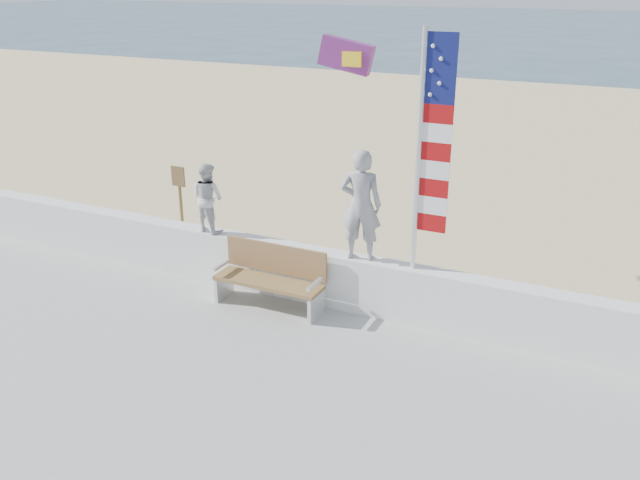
{
  "coord_description": "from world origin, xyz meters",
  "views": [
    {
      "loc": [
        4.43,
        -7.03,
        5.21
      ],
      "look_at": [
        0.2,
        1.8,
        1.35
      ],
      "focal_mm": 38.0,
      "sensor_mm": 36.0,
      "label": 1
    }
  ],
  "objects_px": {
    "adult": "(361,205)",
    "bench": "(271,276)",
    "child": "(208,197)",
    "flag": "(428,144)"
  },
  "relations": [
    {
      "from": "adult",
      "to": "flag",
      "type": "height_order",
      "value": "flag"
    },
    {
      "from": "child",
      "to": "flag",
      "type": "relative_size",
      "value": 0.34
    },
    {
      "from": "flag",
      "to": "child",
      "type": "bearing_deg",
      "value": 180.0
    },
    {
      "from": "adult",
      "to": "bench",
      "type": "relative_size",
      "value": 0.96
    },
    {
      "from": "adult",
      "to": "child",
      "type": "bearing_deg",
      "value": -12.81
    },
    {
      "from": "child",
      "to": "flag",
      "type": "xyz_separation_m",
      "value": [
        3.79,
        -0.0,
        1.31
      ]
    },
    {
      "from": "adult",
      "to": "child",
      "type": "relative_size",
      "value": 1.45
    },
    {
      "from": "child",
      "to": "adult",
      "type": "bearing_deg",
      "value": -170.1
    },
    {
      "from": "child",
      "to": "bench",
      "type": "bearing_deg",
      "value": 172.61
    },
    {
      "from": "bench",
      "to": "flag",
      "type": "relative_size",
      "value": 0.51
    }
  ]
}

